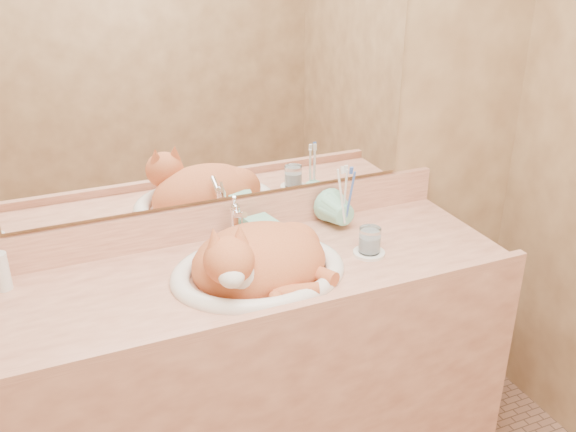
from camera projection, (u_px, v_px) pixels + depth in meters
name	position (u px, v px, depth m)	size (l,w,h in m)	color
wall_back	(215.00, 117.00, 1.96)	(2.40, 0.02, 2.50)	brown
vanity_counter	(252.00, 386.00, 2.08)	(1.60, 0.55, 0.85)	#A15E48
mirror	(213.00, 73.00, 1.89)	(1.30, 0.02, 0.80)	white
sink_basin	(258.00, 250.00, 1.86)	(0.51, 0.43, 0.16)	white
faucet	(236.00, 223.00, 2.02)	(0.04, 0.11, 0.16)	white
cat	(257.00, 258.00, 1.85)	(0.40, 0.33, 0.22)	#B34E29
soap_dispenser	(275.00, 226.00, 1.97)	(0.08, 0.09, 0.19)	#7FCBAB
toothbrush_cup	(345.00, 217.00, 2.12)	(0.12, 0.12, 0.11)	#7FCBAB
toothbrushes	(346.00, 194.00, 2.08)	(0.04, 0.04, 0.24)	silver
saucer	(369.00, 253.00, 2.00)	(0.10, 0.10, 0.01)	white
water_glass	(370.00, 240.00, 1.98)	(0.07, 0.07, 0.08)	white
lotion_bottle	(1.00, 272.00, 1.79)	(0.05, 0.05, 0.11)	silver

